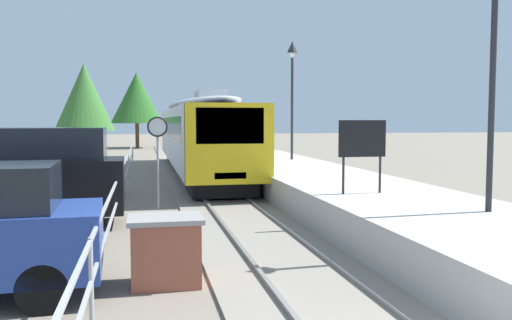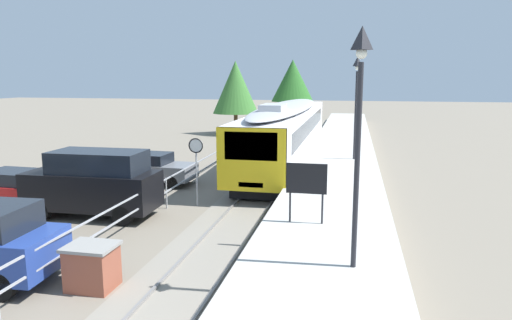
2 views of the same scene
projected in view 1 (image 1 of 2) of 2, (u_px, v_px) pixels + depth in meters
The scene contains 14 objects.
ground_plane at pixel (136, 178), 25.41m from camera, with size 160.00×160.00×0.00m, color slate.
track_rails at pixel (200, 176), 26.01m from camera, with size 3.20×60.00×0.14m.
commuter_train at pixel (198, 131), 26.70m from camera, with size 2.82×20.55×3.74m.
station_platform at pixel (266, 166), 26.64m from camera, with size 3.90×60.00×0.90m, color #B7B5AD.
platform_lamp_near_end at pixel (494, 20), 10.40m from camera, with size 0.34×0.34×5.35m.
platform_lamp_mid_platform at pixel (292, 78), 24.54m from camera, with size 0.34×0.34×5.35m.
platform_notice_board at pixel (362, 141), 13.25m from camera, with size 1.20×0.08×1.80m.
speed_limit_sign at pixel (158, 139), 16.22m from camera, with size 0.61×0.10×2.81m.
brick_utility_cabinet at pixel (166, 250), 8.89m from camera, with size 1.21×0.99×1.13m.
carpark_fence at pixel (121, 183), 15.51m from camera, with size 0.06×36.06×1.25m.
parked_van_black at pixel (26, 176), 13.55m from camera, with size 4.93×2.03×2.51m.
parked_hatchback_grey at pixel (56, 175), 18.88m from camera, with size 4.08×1.94×1.53m.
tree_behind_carpark at pixel (84, 97), 38.40m from camera, with size 4.18×4.18×6.68m.
tree_behind_station_far at pixel (137, 98), 52.17m from camera, with size 4.97×4.97×7.27m.
Camera 1 is at (-2.63, -3.89, 2.70)m, focal length 38.02 mm.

